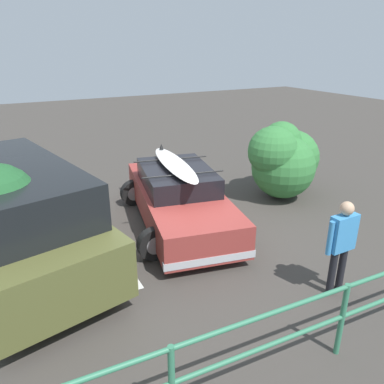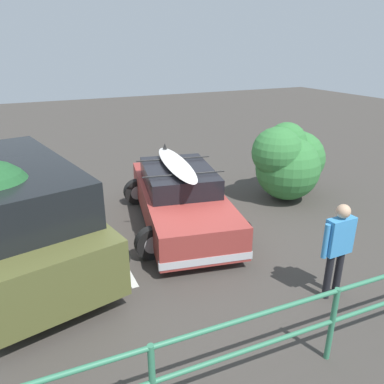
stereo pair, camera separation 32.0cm
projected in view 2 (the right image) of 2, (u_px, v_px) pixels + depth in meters
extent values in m
cube|color=#423D38|center=(180.00, 232.00, 7.99)|extent=(44.00, 44.00, 0.02)
cube|color=silver|center=(108.00, 237.00, 7.74)|extent=(0.12, 3.80, 0.00)
cube|color=#9E3833|center=(180.00, 202.00, 8.20)|extent=(2.44, 4.51, 0.65)
cube|color=black|center=(178.00, 177.00, 8.16)|extent=(1.81, 2.29, 0.41)
cube|color=silver|center=(206.00, 260.00, 6.39)|extent=(1.64, 0.43, 0.14)
cube|color=silver|center=(164.00, 180.00, 10.17)|extent=(1.64, 0.43, 0.14)
cylinder|color=black|center=(237.00, 233.00, 7.26)|extent=(0.62, 0.18, 0.62)
cylinder|color=#99999E|center=(237.00, 233.00, 7.26)|extent=(0.34, 0.19, 0.34)
cylinder|color=black|center=(152.00, 243.00, 6.89)|extent=(0.62, 0.18, 0.62)
cylinder|color=#99999E|center=(152.00, 243.00, 6.89)|extent=(0.34, 0.19, 0.34)
cylinder|color=black|center=(201.00, 186.00, 9.65)|extent=(0.62, 0.18, 0.62)
cylinder|color=#99999E|center=(201.00, 186.00, 9.65)|extent=(0.34, 0.19, 0.34)
cylinder|color=black|center=(137.00, 192.00, 9.28)|extent=(0.62, 0.18, 0.62)
cylinder|color=#99999E|center=(137.00, 192.00, 9.28)|extent=(0.34, 0.19, 0.34)
cylinder|color=black|center=(184.00, 174.00, 7.56)|extent=(1.68, 0.37, 0.03)
cylinder|color=black|center=(173.00, 159.00, 8.58)|extent=(1.68, 0.37, 0.03)
ellipsoid|color=white|center=(176.00, 163.00, 8.04)|extent=(0.90, 2.76, 0.09)
cone|color=black|center=(165.00, 146.00, 8.97)|extent=(0.10, 0.10, 0.14)
cube|color=brown|center=(17.00, 227.00, 6.59)|extent=(2.87, 5.01, 0.90)
cube|color=black|center=(9.00, 184.00, 6.29)|extent=(2.51, 3.96, 0.73)
cylinder|color=black|center=(105.00, 258.00, 6.22)|extent=(0.82, 0.22, 0.82)
cylinder|color=#99999E|center=(105.00, 258.00, 6.22)|extent=(0.45, 0.23, 0.45)
cylinder|color=black|center=(50.00, 204.00, 8.31)|extent=(0.82, 0.22, 0.82)
cylinder|color=#99999E|center=(50.00, 204.00, 8.31)|extent=(0.45, 0.23, 0.45)
cylinder|color=black|center=(338.00, 273.00, 5.86)|extent=(0.11, 0.11, 0.77)
cylinder|color=black|center=(328.00, 276.00, 5.77)|extent=(0.11, 0.11, 0.77)
cube|color=#3D8ED1|center=(339.00, 236.00, 5.56)|extent=(0.45, 0.18, 0.58)
sphere|color=#D6A884|center=(343.00, 211.00, 5.42)|extent=(0.21, 0.21, 0.21)
cylinder|color=#3D8ED1|center=(352.00, 234.00, 5.68)|extent=(0.08, 0.08, 0.55)
cylinder|color=#3D8ED1|center=(326.00, 241.00, 5.47)|extent=(0.08, 0.08, 0.55)
cylinder|color=#387F5B|center=(332.00, 325.00, 4.57)|extent=(0.07, 0.07, 1.05)
cylinder|color=#387F5B|center=(338.00, 291.00, 4.39)|extent=(9.15, 0.44, 0.06)
cylinder|color=#387F5B|center=(332.00, 321.00, 4.56)|extent=(9.15, 0.44, 0.06)
cylinder|color=#4C3828|center=(283.00, 188.00, 9.75)|extent=(0.28, 0.28, 0.45)
sphere|color=#387F3D|center=(297.00, 159.00, 9.84)|extent=(1.45, 1.45, 1.45)
sphere|color=#387F3D|center=(297.00, 167.00, 9.89)|extent=(0.98, 0.98, 0.98)
sphere|color=#387F3D|center=(288.00, 168.00, 9.30)|extent=(1.59, 1.59, 1.59)
sphere|color=#387F3D|center=(277.00, 152.00, 9.01)|extent=(1.22, 1.22, 1.22)
sphere|color=#387F3D|center=(286.00, 143.00, 9.41)|extent=(1.01, 1.01, 1.01)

